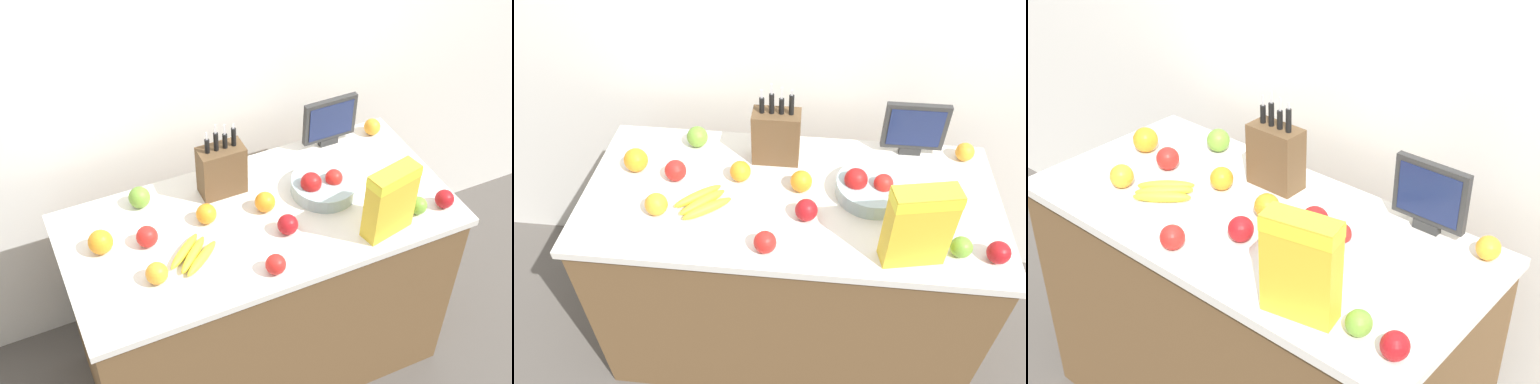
% 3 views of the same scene
% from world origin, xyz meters
% --- Properties ---
extents(ground_plane, '(14.00, 14.00, 0.00)m').
position_xyz_m(ground_plane, '(0.00, 0.00, 0.00)').
color(ground_plane, '#514C47').
extents(wall_back, '(9.00, 0.06, 2.60)m').
position_xyz_m(wall_back, '(0.00, 0.55, 1.30)').
color(wall_back, silver).
rests_on(wall_back, ground_plane).
extents(counter, '(1.44, 0.68, 0.87)m').
position_xyz_m(counter, '(0.00, 0.00, 0.43)').
color(counter, brown).
rests_on(counter, ground_plane).
extents(knife_block, '(0.17, 0.09, 0.32)m').
position_xyz_m(knife_block, '(-0.07, 0.19, 0.97)').
color(knife_block, brown).
rests_on(knife_block, counter).
extents(small_monitor, '(0.23, 0.03, 0.22)m').
position_xyz_m(small_monitor, '(0.43, 0.28, 0.98)').
color(small_monitor, '#2D2D2D').
rests_on(small_monitor, counter).
extents(cereal_box, '(0.20, 0.11, 0.28)m').
position_xyz_m(cereal_box, '(0.38, -0.24, 1.02)').
color(cereal_box, gold).
rests_on(cereal_box, counter).
extents(fruit_bowl, '(0.25, 0.25, 0.11)m').
position_xyz_m(fruit_bowl, '(0.27, 0.03, 0.90)').
color(fruit_bowl, '#99B2B7').
rests_on(fruit_bowl, counter).
extents(banana_bunch, '(0.20, 0.20, 0.03)m').
position_xyz_m(banana_bunch, '(-0.29, -0.09, 0.88)').
color(banana_bunch, yellow).
rests_on(banana_bunch, counter).
extents(apple_by_knife_block, '(0.07, 0.07, 0.07)m').
position_xyz_m(apple_by_knife_block, '(0.64, -0.22, 0.90)').
color(apple_by_knife_block, '#A31419').
rests_on(apple_by_knife_block, counter).
extents(apple_front, '(0.07, 0.07, 0.07)m').
position_xyz_m(apple_front, '(0.06, -0.11, 0.90)').
color(apple_front, '#A31419').
rests_on(apple_front, counter).
extents(apple_rightmost, '(0.08, 0.08, 0.08)m').
position_xyz_m(apple_rightmost, '(-0.41, 0.04, 0.90)').
color(apple_rightmost, red).
rests_on(apple_rightmost, counter).
extents(apple_near_bananas, '(0.08, 0.08, 0.08)m').
position_xyz_m(apple_near_bananas, '(-0.38, 0.24, 0.91)').
color(apple_near_bananas, '#6B9E33').
rests_on(apple_near_bananas, counter).
extents(apple_middle, '(0.07, 0.07, 0.07)m').
position_xyz_m(apple_middle, '(-0.06, -0.26, 0.90)').
color(apple_middle, red).
rests_on(apple_middle, counter).
extents(apple_rear, '(0.07, 0.07, 0.07)m').
position_xyz_m(apple_rear, '(0.54, -0.21, 0.90)').
color(apple_rear, '#6B9E33').
rests_on(apple_rear, counter).
extents(orange_mid_left, '(0.08, 0.08, 0.08)m').
position_xyz_m(orange_mid_left, '(0.03, 0.03, 0.90)').
color(orange_mid_left, orange).
rests_on(orange_mid_left, counter).
extents(orange_near_bowl, '(0.07, 0.07, 0.07)m').
position_xyz_m(orange_near_bowl, '(-0.18, 0.06, 0.90)').
color(orange_near_bowl, orange).
rests_on(orange_near_bowl, counter).
extents(orange_back_center, '(0.08, 0.08, 0.08)m').
position_xyz_m(orange_back_center, '(-0.44, -0.13, 0.90)').
color(orange_back_center, orange).
rests_on(orange_back_center, counter).
extents(orange_front_right, '(0.09, 0.09, 0.09)m').
position_xyz_m(orange_front_right, '(-0.57, 0.08, 0.91)').
color(orange_front_right, orange).
rests_on(orange_front_right, counter).
extents(orange_by_cereal, '(0.07, 0.07, 0.07)m').
position_xyz_m(orange_by_cereal, '(0.63, 0.26, 0.90)').
color(orange_by_cereal, orange).
rests_on(orange_by_cereal, counter).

